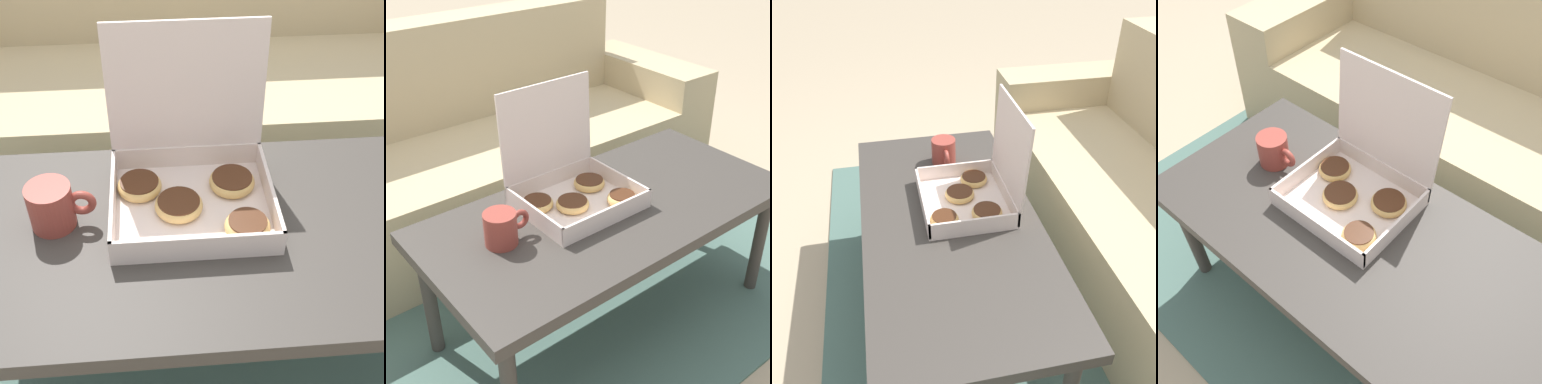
# 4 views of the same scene
# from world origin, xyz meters

# --- Properties ---
(ground_plane) EXTENTS (12.00, 12.00, 0.00)m
(ground_plane) POSITION_xyz_m (0.00, 0.00, 0.00)
(ground_plane) COLOR tan
(area_rug) EXTENTS (2.36, 1.81, 0.01)m
(area_rug) POSITION_xyz_m (0.00, 0.30, 0.01)
(area_rug) COLOR #4C6B60
(area_rug) RESTS_ON ground_plane
(coffee_table) EXTENTS (1.20, 0.59, 0.47)m
(coffee_table) POSITION_xyz_m (0.00, -0.12, 0.43)
(coffee_table) COLOR #3D3833
(coffee_table) RESTS_ON ground_plane
(pastry_box) EXTENTS (0.35, 0.32, 0.36)m
(pastry_box) POSITION_xyz_m (-0.07, -0.02, 0.53)
(pastry_box) COLOR silver
(pastry_box) RESTS_ON coffee_table
(coffee_mug) EXTENTS (0.14, 0.09, 0.10)m
(coffee_mug) POSITION_xyz_m (-0.37, -0.07, 0.52)
(coffee_mug) COLOR #993D33
(coffee_mug) RESTS_ON coffee_table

